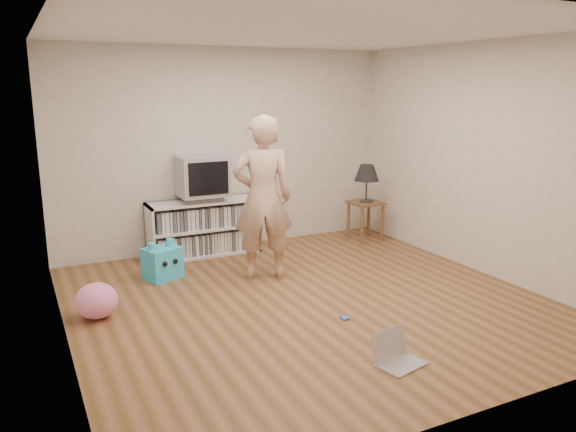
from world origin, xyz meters
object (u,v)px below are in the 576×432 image
(media_unit, at_px, (203,227))
(plush_blue, at_px, (162,263))
(crt_tv, at_px, (202,176))
(side_table, at_px, (366,211))
(dvd_deck, at_px, (203,198))
(plush_pink, at_px, (96,301))
(table_lamp, at_px, (367,174))
(person, at_px, (263,198))
(laptop, at_px, (395,355))

(media_unit, height_order, plush_blue, media_unit)
(crt_tv, distance_m, side_table, 2.33)
(crt_tv, xyz_separation_m, side_table, (2.22, -0.37, -0.60))
(side_table, bearing_deg, dvd_deck, 170.54)
(crt_tv, height_order, plush_pink, crt_tv)
(table_lamp, relative_size, person, 0.28)
(side_table, height_order, table_lamp, table_lamp)
(side_table, xyz_separation_m, laptop, (-1.81, -3.10, -0.35))
(table_lamp, bearing_deg, laptop, -120.28)
(person, xyz_separation_m, plush_pink, (-1.86, -0.36, -0.74))
(dvd_deck, height_order, laptop, dvd_deck)
(person, relative_size, plush_blue, 3.99)
(media_unit, xyz_separation_m, dvd_deck, (0.00, -0.02, 0.39))
(table_lamp, bearing_deg, plush_pink, -163.00)
(media_unit, bearing_deg, plush_blue, -135.06)
(media_unit, relative_size, laptop, 3.36)
(side_table, bearing_deg, plush_blue, -173.60)
(person, bearing_deg, media_unit, -57.08)
(dvd_deck, height_order, plush_pink, dvd_deck)
(person, xyz_separation_m, laptop, (0.09, -2.31, -0.84))
(crt_tv, bearing_deg, media_unit, 90.00)
(table_lamp, distance_m, plush_blue, 3.05)
(media_unit, height_order, table_lamp, table_lamp)
(dvd_deck, distance_m, plush_blue, 1.14)
(dvd_deck, xyz_separation_m, crt_tv, (0.00, -0.00, 0.29))
(crt_tv, distance_m, person, 1.20)
(plush_pink, bearing_deg, laptop, -44.91)
(side_table, distance_m, plush_pink, 3.94)
(table_lamp, height_order, laptop, table_lamp)
(media_unit, relative_size, person, 0.77)
(media_unit, bearing_deg, table_lamp, -9.85)
(person, distance_m, plush_pink, 2.03)
(laptop, bearing_deg, person, 79.33)
(laptop, bearing_deg, media_unit, 83.76)
(crt_tv, bearing_deg, laptop, -83.20)
(person, height_order, plush_blue, person)
(crt_tv, height_order, plush_blue, crt_tv)
(laptop, xyz_separation_m, plush_pink, (-1.95, 1.95, 0.10))
(table_lamp, xyz_separation_m, laptop, (-1.81, -3.10, -0.87))
(side_table, xyz_separation_m, plush_blue, (-2.94, -0.33, -0.23))
(media_unit, height_order, plush_pink, media_unit)
(media_unit, height_order, laptop, media_unit)
(side_table, distance_m, laptop, 3.60)
(side_table, relative_size, person, 0.30)
(side_table, distance_m, plush_blue, 2.97)
(dvd_deck, bearing_deg, media_unit, 90.00)
(plush_blue, bearing_deg, side_table, -13.89)
(laptop, bearing_deg, plush_pink, 122.09)
(plush_blue, height_order, plush_pink, plush_blue)
(person, bearing_deg, laptop, 110.05)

